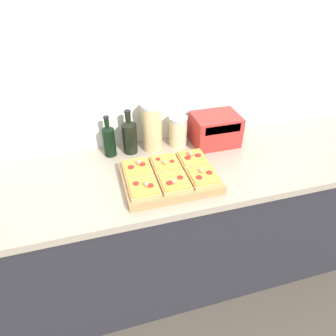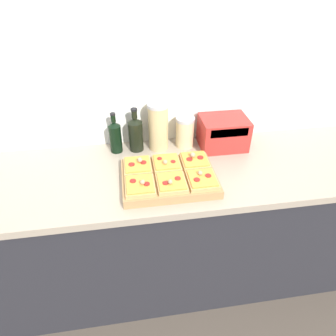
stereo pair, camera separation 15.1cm
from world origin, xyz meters
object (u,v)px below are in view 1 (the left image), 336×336
wine_bottle (129,136)px  grain_jar_tall (152,127)px  olive_oil_bottle (109,140)px  cutting_board (170,178)px  toaster_oven (215,129)px  grain_jar_short (178,131)px

wine_bottle → grain_jar_tall: (0.13, 0.00, 0.03)m
olive_oil_bottle → grain_jar_tall: bearing=0.0°
cutting_board → olive_oil_bottle: 0.43m
cutting_board → grain_jar_tall: size_ratio=1.67×
olive_oil_bottle → toaster_oven: size_ratio=0.83×
cutting_board → wine_bottle: size_ratio=1.81×
olive_oil_bottle → grain_jar_tall: 0.25m
olive_oil_bottle → toaster_oven: olive_oil_bottle is taller
olive_oil_bottle → wine_bottle: size_ratio=0.93×
cutting_board → grain_jar_tall: grain_jar_tall is taller
olive_oil_bottle → wine_bottle: 0.12m
cutting_board → grain_jar_short: grain_jar_short is taller
cutting_board → wine_bottle: wine_bottle is taller
olive_oil_bottle → grain_jar_short: size_ratio=1.31×
grain_jar_short → toaster_oven: grain_jar_short is taller
olive_oil_bottle → grain_jar_tall: grain_jar_tall is taller
wine_bottle → toaster_oven: bearing=-4.3°
olive_oil_bottle → toaster_oven: (0.63, -0.04, -0.01)m
toaster_oven → cutting_board: bearing=-141.4°
grain_jar_short → cutting_board: bearing=-113.8°
grain_jar_tall → wine_bottle: bearing=-180.0°
cutting_board → olive_oil_bottle: olive_oil_bottle is taller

